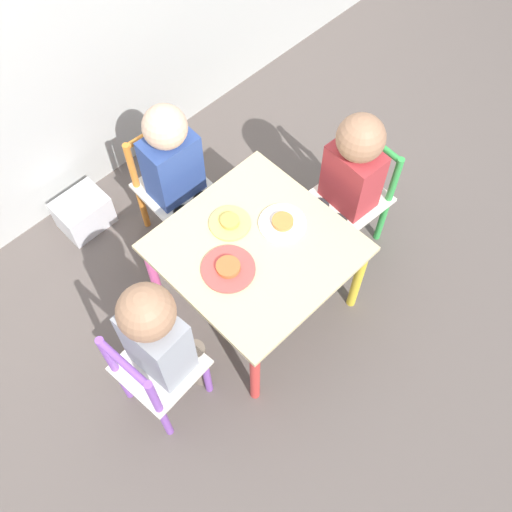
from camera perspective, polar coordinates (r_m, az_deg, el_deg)
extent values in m
plane|color=#5B514C|center=(2.47, 0.00, -4.37)|extent=(6.00, 6.00, 0.00)
cube|color=beige|center=(2.10, 0.00, 0.77)|extent=(0.62, 0.62, 0.02)
cylinder|color=#DB3D38|center=(2.13, -0.10, -11.31)|extent=(0.04, 0.04, 0.41)
cylinder|color=yellow|center=(2.32, 9.68, -2.12)|extent=(0.04, 0.04, 0.41)
cylinder|color=#E5599E|center=(2.32, -9.66, -1.96)|extent=(0.04, 0.04, 0.41)
cylinder|color=teal|center=(2.50, 0.08, 5.80)|extent=(0.04, 0.04, 0.41)
cube|color=silver|center=(2.43, 9.01, 5.54)|extent=(0.28, 0.28, 0.02)
cylinder|color=green|center=(2.53, 5.21, 3.88)|extent=(0.03, 0.03, 0.27)
cylinder|color=green|center=(2.46, 8.59, 0.78)|extent=(0.03, 0.03, 0.27)
cylinder|color=green|center=(2.63, 8.57, 6.33)|extent=(0.03, 0.03, 0.27)
cylinder|color=green|center=(2.57, 11.90, 3.40)|extent=(0.03, 0.03, 0.27)
cylinder|color=green|center=(2.43, 9.37, 10.05)|extent=(0.03, 0.03, 0.25)
cylinder|color=green|center=(2.36, 13.04, 6.98)|extent=(0.03, 0.03, 0.25)
cylinder|color=green|center=(2.31, 11.67, 10.35)|extent=(0.04, 0.21, 0.02)
cube|color=silver|center=(2.09, -9.14, -10.26)|extent=(0.28, 0.28, 0.02)
cylinder|color=#8E51BC|center=(2.21, -4.69, -11.37)|extent=(0.03, 0.03, 0.27)
cylinder|color=#8E51BC|center=(2.28, -8.62, -8.00)|extent=(0.03, 0.03, 0.27)
cylinder|color=#8E51BC|center=(2.18, -8.63, -15.28)|extent=(0.03, 0.03, 0.27)
cylinder|color=#8E51BC|center=(2.25, -12.50, -11.69)|extent=(0.03, 0.03, 0.27)
cylinder|color=#8E51BC|center=(1.93, -9.67, -13.18)|extent=(0.03, 0.03, 0.25)
cylinder|color=#8E51BC|center=(2.00, -13.92, -9.20)|extent=(0.03, 0.03, 0.25)
cylinder|color=#8E51BC|center=(1.86, -12.49, -9.95)|extent=(0.04, 0.21, 0.02)
cube|color=silver|center=(2.45, -7.84, 6.45)|extent=(0.27, 0.27, 0.02)
cylinder|color=orange|center=(2.49, -7.89, 1.71)|extent=(0.03, 0.03, 0.27)
cylinder|color=orange|center=(2.55, -4.13, 4.39)|extent=(0.03, 0.03, 0.27)
cylinder|color=orange|center=(2.60, -10.74, 4.65)|extent=(0.03, 0.03, 0.27)
cylinder|color=orange|center=(2.65, -7.06, 7.17)|extent=(0.03, 0.03, 0.27)
cylinder|color=orange|center=(2.39, -11.76, 8.28)|extent=(0.03, 0.03, 0.25)
cylinder|color=orange|center=(2.45, -7.71, 10.93)|extent=(0.03, 0.03, 0.25)
cylinder|color=orange|center=(2.34, -10.14, 11.46)|extent=(0.21, 0.03, 0.02)
cylinder|color=#38383D|center=(2.50, 5.87, 3.00)|extent=(0.07, 0.07, 0.29)
cylinder|color=#38383D|center=(2.47, 7.47, 1.53)|extent=(0.07, 0.07, 0.29)
cube|color=#B23338|center=(2.31, 9.16, 7.46)|extent=(0.15, 0.21, 0.28)
sphere|color=#A37556|center=(2.14, 9.96, 11.01)|extent=(0.18, 0.18, 0.18)
cylinder|color=#7A6B5B|center=(2.22, -5.52, -10.15)|extent=(0.07, 0.07, 0.29)
cylinder|color=#7A6B5B|center=(2.25, -7.38, -8.56)|extent=(0.07, 0.07, 0.29)
cube|color=#999EA8|center=(1.94, -9.37, -8.19)|extent=(0.16, 0.21, 0.31)
sphere|color=#A37556|center=(1.74, -10.43, -5.30)|extent=(0.18, 0.18, 0.18)
cylinder|color=#38383D|center=(2.49, -6.70, 2.32)|extent=(0.07, 0.07, 0.29)
cylinder|color=#38383D|center=(2.52, -4.92, 3.60)|extent=(0.07, 0.07, 0.29)
cube|color=#2D478E|center=(2.32, -7.98, 8.45)|extent=(0.21, 0.15, 0.29)
sphere|color=#DBB293|center=(2.16, -8.68, 12.06)|extent=(0.16, 0.16, 0.16)
cylinder|color=white|center=(2.14, 2.53, 3.10)|extent=(0.17, 0.17, 0.01)
cylinder|color=#D6843D|center=(2.13, 2.55, 3.31)|extent=(0.08, 0.08, 0.02)
cylinder|color=#E54C47|center=(2.04, -2.65, -1.23)|extent=(0.19, 0.19, 0.01)
cylinder|color=#CC6633|center=(2.03, -2.67, -1.04)|extent=(0.08, 0.08, 0.02)
cylinder|color=#EADB66|center=(2.14, -2.49, 3.13)|extent=(0.15, 0.15, 0.01)
cylinder|color=gold|center=(2.13, -2.50, 3.34)|extent=(0.07, 0.07, 0.02)
cube|color=silver|center=(2.70, -16.12, 3.98)|extent=(0.22, 0.17, 0.16)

